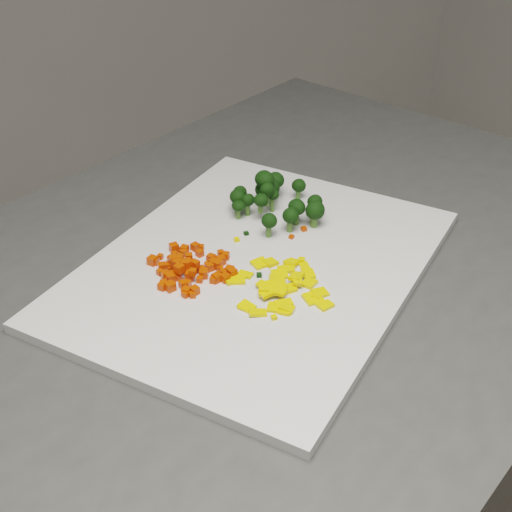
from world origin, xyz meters
TOP-DOWN VIEW (x-y plane):
  - counter_block at (-0.04, 0.52)m, footprint 1.27×1.03m
  - cutting_board at (-0.08, 0.50)m, footprint 0.61×0.56m
  - carrot_pile at (-0.16, 0.53)m, footprint 0.11×0.11m
  - pepper_pile at (-0.10, 0.43)m, footprint 0.13×0.13m
  - broccoli_pile at (0.00, 0.58)m, footprint 0.13×0.13m
  - carrot_cube_0 at (-0.18, 0.55)m, footprint 0.01×0.01m
  - carrot_cube_1 at (-0.19, 0.48)m, footprint 0.01×0.01m
  - carrot_cube_2 at (-0.17, 0.52)m, footprint 0.01×0.01m
  - carrot_cube_3 at (-0.18, 0.54)m, footprint 0.01×0.01m
  - carrot_cube_4 at (-0.13, 0.54)m, footprint 0.01×0.01m
  - carrot_cube_5 at (-0.19, 0.57)m, footprint 0.01×0.01m
  - carrot_cube_6 at (-0.12, 0.56)m, footprint 0.01×0.01m
  - carrot_cube_7 at (-0.17, 0.53)m, footprint 0.01×0.01m
  - carrot_cube_8 at (-0.19, 0.51)m, footprint 0.01×0.01m
  - carrot_cube_9 at (-0.19, 0.55)m, footprint 0.01×0.01m
  - carrot_cube_10 at (-0.13, 0.52)m, footprint 0.01×0.01m
  - carrot_cube_11 at (-0.17, 0.56)m, footprint 0.01×0.01m
  - carrot_cube_12 at (-0.16, 0.57)m, footprint 0.01×0.01m
  - carrot_cube_13 at (-0.18, 0.58)m, footprint 0.01×0.01m
  - carrot_cube_14 at (-0.15, 0.52)m, footprint 0.01×0.01m
  - carrot_cube_15 at (-0.21, 0.52)m, footprint 0.01×0.01m
  - carrot_cube_16 at (-0.16, 0.53)m, footprint 0.01×0.01m
  - carrot_cube_17 at (-0.20, 0.52)m, footprint 0.01×0.01m
  - carrot_cube_18 at (-0.16, 0.58)m, footprint 0.01×0.01m
  - carrot_cube_19 at (-0.19, 0.53)m, footprint 0.01×0.01m
  - carrot_cube_20 at (-0.19, 0.53)m, footprint 0.01×0.01m
  - carrot_cube_21 at (-0.16, 0.53)m, footprint 0.01×0.01m
  - carrot_cube_22 at (-0.19, 0.49)m, footprint 0.01×0.01m
  - carrot_cube_23 at (-0.13, 0.49)m, footprint 0.01×0.01m
  - carrot_cube_24 at (-0.13, 0.50)m, footprint 0.01×0.01m
  - carrot_cube_25 at (-0.12, 0.50)m, footprint 0.01×0.01m
  - carrot_cube_26 at (-0.17, 0.51)m, footprint 0.01×0.01m
  - carrot_cube_27 at (-0.18, 0.49)m, footprint 0.01×0.01m
  - carrot_cube_28 at (-0.21, 0.52)m, footprint 0.01×0.01m
  - carrot_cube_29 at (-0.16, 0.54)m, footprint 0.01×0.01m
  - carrot_cube_30 at (-0.17, 0.53)m, footprint 0.01×0.01m
  - carrot_cube_31 at (-0.18, 0.55)m, footprint 0.01×0.01m
  - carrot_cube_32 at (-0.19, 0.57)m, footprint 0.01×0.01m
  - carrot_cube_33 at (-0.19, 0.49)m, footprint 0.01×0.01m
  - carrot_cube_34 at (-0.15, 0.57)m, footprint 0.01×0.01m
  - carrot_cube_35 at (-0.18, 0.52)m, footprint 0.01×0.01m
  - carrot_cube_36 at (-0.20, 0.55)m, footprint 0.01×0.01m
  - carrot_cube_37 at (-0.13, 0.57)m, footprint 0.01×0.01m
  - carrot_cube_38 at (-0.15, 0.57)m, footprint 0.01×0.01m
  - carrot_cube_39 at (-0.11, 0.54)m, footprint 0.01×0.01m
  - carrot_cube_40 at (-0.14, 0.52)m, footprint 0.01×0.01m
  - carrot_cube_41 at (-0.15, 0.49)m, footprint 0.01×0.01m
  - carrot_cube_42 at (-0.11, 0.53)m, footprint 0.01×0.01m
  - carrot_cube_43 at (-0.15, 0.54)m, footprint 0.01×0.01m
  - carrot_cube_44 at (-0.20, 0.51)m, footprint 0.01×0.01m
  - carrot_cube_45 at (-0.16, 0.54)m, footprint 0.01×0.01m
  - carrot_cube_46 at (-0.16, 0.51)m, footprint 0.01×0.01m
  - carrot_cube_47 at (-0.13, 0.51)m, footprint 0.01×0.01m
  - carrot_cube_48 at (-0.13, 0.52)m, footprint 0.01×0.01m
  - carrot_cube_49 at (-0.13, 0.53)m, footprint 0.01×0.01m
  - carrot_cube_50 at (-0.17, 0.54)m, footprint 0.01×0.01m
  - carrot_cube_51 at (-0.16, 0.52)m, footprint 0.01×0.01m
  - carrot_cube_52 at (-0.18, 0.51)m, footprint 0.01×0.01m
  - carrot_cube_53 at (-0.18, 0.55)m, footprint 0.01×0.01m
  - carrot_cube_54 at (-0.19, 0.54)m, footprint 0.01×0.01m
  - carrot_cube_55 at (-0.16, 0.50)m, footprint 0.01×0.01m
  - carrot_cube_56 at (-0.19, 0.51)m, footprint 0.01×0.01m
  - carrot_cube_57 at (-0.15, 0.49)m, footprint 0.01×0.01m
  - carrot_cube_58 at (-0.17, 0.53)m, footprint 0.01×0.01m
  - carrot_cube_59 at (-0.16, 0.56)m, footprint 0.01×0.01m
  - carrot_cube_60 at (-0.18, 0.52)m, footprint 0.01×0.01m
  - carrot_cube_61 at (-0.12, 0.52)m, footprint 0.01×0.01m
  - carrot_cube_62 at (-0.13, 0.55)m, footprint 0.01×0.01m
  - carrot_cube_63 at (-0.16, 0.58)m, footprint 0.01×0.01m
  - carrot_cube_64 at (-0.14, 0.49)m, footprint 0.01×0.01m
  - carrot_cube_65 at (-0.19, 0.53)m, footprint 0.01×0.01m
  - pepper_chunk_0 at (-0.12, 0.40)m, footprint 0.02×0.02m
  - pepper_chunk_1 at (-0.05, 0.47)m, footprint 0.02×0.02m
  - pepper_chunk_2 at (-0.13, 0.48)m, footprint 0.03×0.02m
  - pepper_chunk_3 at (-0.06, 0.42)m, footprint 0.02×0.02m
  - pepper_chunk_4 at (-0.11, 0.45)m, footprint 0.02×0.02m
  - pepper_chunk_5 at (-0.11, 0.48)m, footprint 0.02×0.02m
  - pepper_chunk_6 at (-0.07, 0.40)m, footprint 0.02×0.02m
  - pepper_chunk_7 at (-0.04, 0.45)m, footprint 0.02×0.02m
  - pepper_chunk_8 at (-0.08, 0.40)m, footprint 0.02×0.02m
  - pepper_chunk_9 at (-0.07, 0.43)m, footprint 0.02×0.02m
  - pepper_chunk_10 at (-0.11, 0.44)m, footprint 0.02×0.02m
  - pepper_chunk_11 at (-0.12, 0.43)m, footprint 0.02×0.02m
  - pepper_chunk_12 at (-0.08, 0.49)m, footprint 0.02×0.02m
  - pepper_chunk_13 at (-0.07, 0.49)m, footprint 0.02×0.02m
  - pepper_chunk_14 at (-0.10, 0.42)m, footprint 0.02×0.02m
  - pepper_chunk_15 at (-0.13, 0.48)m, footprint 0.02×0.02m
  - pepper_chunk_16 at (-0.06, 0.40)m, footprint 0.02×0.02m
  - pepper_chunk_17 at (-0.07, 0.39)m, footprint 0.02×0.01m
  - pepper_chunk_18 at (-0.11, 0.44)m, footprint 0.02×0.02m
  - pepper_chunk_19 at (-0.14, 0.41)m, footprint 0.03×0.02m
  - pepper_chunk_20 at (-0.15, 0.43)m, footprint 0.02×0.02m
  - pepper_chunk_21 at (-0.10, 0.43)m, footprint 0.02×0.02m
  - pepper_chunk_22 at (-0.15, 0.43)m, footprint 0.02×0.02m
  - pepper_chunk_23 at (-0.06, 0.46)m, footprint 0.03×0.02m
  - pepper_chunk_24 at (-0.09, 0.45)m, footprint 0.03×0.02m
  - pepper_chunk_25 at (-0.12, 0.44)m, footprint 0.02×0.02m
  - pepper_chunk_26 at (-0.11, 0.40)m, footprint 0.02×0.02m
  - pepper_chunk_27 at (-0.08, 0.46)m, footprint 0.03×0.02m
  - pepper_chunk_28 at (-0.05, 0.44)m, footprint 0.02×0.02m
  - pepper_chunk_29 at (-0.05, 0.47)m, footprint 0.02×0.02m
  - pepper_chunk_30 at (-0.12, 0.41)m, footprint 0.03×0.03m
  - pepper_chunk_31 at (-0.07, 0.44)m, footprint 0.02×0.02m
  - pepper_chunk_32 at (-0.09, 0.43)m, footprint 0.02×0.02m
  - pepper_chunk_33 at (-0.11, 0.41)m, footprint 0.02×0.02m
  - pepper_chunk_34 at (-0.09, 0.45)m, footprint 0.02×0.02m
  - pepper_chunk_35 at (-0.07, 0.38)m, footprint 0.02×0.01m
  - broccoli_floret_0 at (-0.03, 0.62)m, footprint 0.03×0.03m
  - broccoli_floret_1 at (0.04, 0.63)m, footprint 0.03×0.03m
  - broccoli_floret_2 at (-0.00, 0.53)m, footprint 0.03×0.03m
  - broccoli_floret_3 at (-0.04, 0.60)m, footprint 0.03×0.03m
  - broccoli_floret_4 at (0.02, 0.54)m, footprint 0.03×0.03m
  - broccoli_floret_5 at (-0.03, 0.54)m, footprint 0.03×0.03m
  - broccoli_floret_6 at (0.04, 0.54)m, footprint 0.03×0.03m
  - broccoli_floret_7 at (0.02, 0.61)m, footprint 0.03×0.03m
  - broccoli_floret_8 at (0.03, 0.53)m, footprint 0.04×0.04m
  - broccoli_floret_9 at (0.01, 0.59)m, footprint 0.02×0.02m
  - broccoli_floret_10 at (0.01, 0.61)m, footprint 0.04×0.04m
  - broccoli_floret_11 at (0.04, 0.62)m, footprint 0.03×0.03m
  - broccoli_floret_12 at (0.02, 0.62)m, footprint 0.04×0.04m
  - broccoli_floret_13 at (-0.02, 0.58)m, footprint 0.03×0.03m
  - broccoli_floret_14 at (0.06, 0.60)m, footprint 0.03×0.03m
  - broccoli_floret_15 at (-0.02, 0.63)m, footprint 0.03×0.03m
  - broccoli_floret_16 at (-0.02, 0.60)m, footprint 0.03×0.03m
  - broccoli_floret_17 at (0.00, 0.59)m, footprint 0.03×0.03m
  - broccoli_floret_18 at (0.02, 0.63)m, footprint 0.03×0.03m
  - stray_bit_0 at (-0.08, 0.56)m, footprint 0.01×0.01m
  - stray_bit_1 at (-0.14, 0.53)m, footprint 0.01×0.01m
  - stray_bit_2 at (-0.01, 0.52)m, footprint 0.01×0.01m
  - stray_bit_3 at (-0.10, 0.47)m, footprint 0.01×0.01m
  - stray_bit_4 at (-0.04, 0.47)m, footprint 0.01×0.01m
  - stray_bit_5 at (0.01, 0.52)m, footprint 0.01×0.01m
  - stray_bit_6 at (-0.06, 0.56)m, footprint 0.01×0.01m
  - stray_bit_7 at (-0.13, 0.39)m, footprint 0.01×0.01m

SIDE VIEW (x-z plane):
  - counter_block at x=-0.04m, z-range 0.00..0.90m
  - cutting_board at x=-0.08m, z-range 0.90..0.91m
  - pepper_chunk_18 at x=-0.11m, z-range 0.91..0.92m
  - pepper_chunk_2 at x=-0.13m, z-range 0.91..0.92m
  - pepper_chunk_7 at x=-0.04m, z-range 0.91..0.92m
  - pepper_chunk_19 at x=-0.14m, z-range 0.91..0.92m
  - pepper_chunk_5 at x=-0.11m, z-range 0.91..0.92m
  - pepper_chunk_20 at x=-0.15m, z-range 0.91..0.92m
  - pepper_chunk_15 at x=-0.13m, z-range 0.91..0.92m
  - pepper_chunk_0 at x=-0.12m, z-range 0.91..0.92m
  - pepper_chunk_22 at x=-0.15m, z-range 0.91..0.92m
  - pepper_chunk_17 at x=-0.07m, z-range 0.91..0.92m
  - pepper_chunk_30 at x=-0.12m, z-range 0.91..0.92m
  - pepper_chunk_23 at x=-0.06m, z-range 0.91..0.92m
  - stray_bit_6 at x=-0.06m, z-range 0.91..0.92m
  - pepper_chunk_33 at x=-0.11m, z-range 0.91..0.92m
  - pepper_chunk_8 at x=-0.08m, z-range 0.91..0.92m
  - stray_bit_2 at x=-0.01m, z-range 0.91..0.92m
  - pepper_chunk_1 at x=-0.05m, z-range 0.91..0.92m
  - pepper_chunk_35 at x=-0.07m, z-range 0.91..0.92m
  - pepper_chunk_29 at x=-0.05m, z-range 0.91..0.92m
  - pepper_chunk_3 at x=-0.06m, z-range 0.91..0.92m
  - stray_bit_7 at x=-0.13m, z-range 0.91..0.92m
  - pepper_chunk_12 at x=-0.08m, z-range 0.91..0.92m
  - stray_bit_3 at x=-0.10m, z-range 0.91..0.92m
  - pepper_chunk_34 at x=-0.09m, z-range 0.91..0.92m
  - pepper_chunk_6 at x=-0.07m, z-range 0.91..0.92m
  - pepper_chunk_28 at x=-0.05m, z-range 0.91..0.92m
  - pepper_chunk_32 at x=-0.09m, z-range 0.91..0.92m
  - pepper_chunk_13 at x=-0.07m, z-range 0.91..0.92m
  - pepper_chunk_27 at x=-0.08m, z-range 0.91..0.92m
  - stray_bit_0 at x=-0.08m, z-range 0.91..0.92m
  - pepper_chunk_16 at x=-0.06m, z-range 0.91..0.92m
  - stray_bit_5 at x=0.01m, z-range 0.91..0.92m
  - pepper_chunk_26 at x=-0.11m, z-range 0.91..0.92m
  - pepper_chunk_24 at x=-0.09m, z-range 0.91..0.92m
  - stray_bit_1 at x=-0.14m, z-range 0.91..0.92m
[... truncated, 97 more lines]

